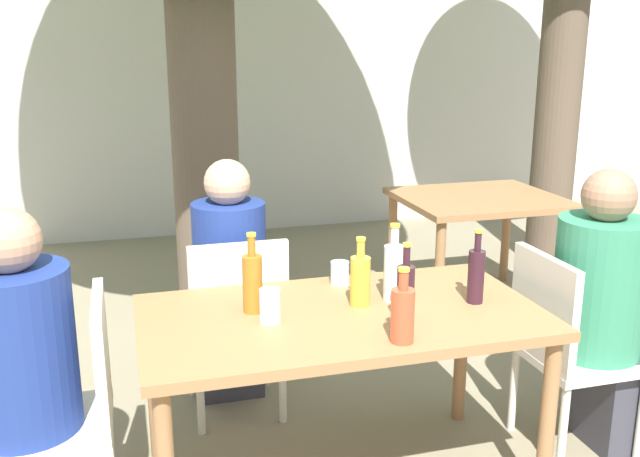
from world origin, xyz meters
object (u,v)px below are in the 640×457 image
dining_table_front (341,333)px  dining_table_back (478,211)px  wine_bottle_5 (405,293)px  drinking_glass_1 (340,273)px  patio_chair_2 (236,318)px  person_seated_1 (611,323)px  person_seated_0 (0,401)px  oil_cruet_2 (360,279)px  drinking_glass_0 (270,306)px  patio_chair_0 (72,406)px  patio_chair_1 (564,342)px  amber_bottle_1 (252,282)px  wine_bottle_4 (476,274)px  water_bottle_0 (394,271)px  soda_bottle_3 (403,313)px  person_seated_2 (228,293)px

dining_table_front → dining_table_back: same height
wine_bottle_5 → drinking_glass_1: size_ratio=3.12×
dining_table_front → patio_chair_2: 0.73m
person_seated_1 → person_seated_0: bearing=90.0°
oil_cruet_2 → drinking_glass_0: 0.38m
patio_chair_0 → wine_bottle_5: bearing=82.0°
patio_chair_1 → wine_bottle_5: wine_bottle_5 is taller
amber_bottle_1 → wine_bottle_4: amber_bottle_1 is taller
patio_chair_1 → dining_table_front: bearing=90.0°
patio_chair_0 → wine_bottle_4: wine_bottle_4 is taller
water_bottle_0 → soda_bottle_3: bearing=-107.3°
wine_bottle_5 → drinking_glass_1: wine_bottle_5 is taller
patio_chair_2 → wine_bottle_4: (0.84, -0.68, 0.36)m
patio_chair_0 → drinking_glass_0: patio_chair_0 is taller
drinking_glass_1 → oil_cruet_2: bearing=-89.8°
dining_table_back → soda_bottle_3: soda_bottle_3 is taller
patio_chair_2 → water_bottle_0: 0.86m
wine_bottle_5 → drinking_glass_0: bearing=163.1°
patio_chair_0 → water_bottle_0: bearing=93.4°
person_seated_2 → wine_bottle_5: (0.49, -1.04, 0.32)m
dining_table_back → drinking_glass_1: size_ratio=10.45×
person_seated_0 → person_seated_2: 1.26m
dining_table_front → drinking_glass_0: bearing=-175.5°
dining_table_front → drinking_glass_1: 0.35m
water_bottle_0 → dining_table_front: bearing=-163.0°
wine_bottle_5 → drinking_glass_0: wine_bottle_5 is taller
dining_table_back → wine_bottle_5: bearing=-124.8°
person_seated_2 → patio_chair_2: bearing=90.0°
patio_chair_1 → oil_cruet_2: size_ratio=3.26×
dining_table_front → drinking_glass_1: size_ratio=15.55×
drinking_glass_0 → water_bottle_0: bearing=10.4°
drinking_glass_1 → dining_table_back: bearing=45.0°
person_seated_2 → wine_bottle_4: 1.28m
patio_chair_0 → person_seated_1: 2.20m
patio_chair_1 → drinking_glass_0: patio_chair_1 is taller
patio_chair_2 → person_seated_0: 1.12m
dining_table_front → wine_bottle_5: bearing=-41.2°
water_bottle_0 → dining_table_back: bearing=52.6°
wine_bottle_5 → wine_bottle_4: bearing=19.5°
water_bottle_0 → wine_bottle_5: size_ratio=1.02×
person_seated_0 → amber_bottle_1: bearing=96.2°
patio_chair_0 → soda_bottle_3: soda_bottle_3 is taller
patio_chair_1 → wine_bottle_5: size_ratio=2.95×
dining_table_back → person_seated_2: size_ratio=0.84×
dining_table_front → patio_chair_2: patio_chair_2 is taller
person_seated_1 → soda_bottle_3: bearing=106.0°
dining_table_back → wine_bottle_5: wine_bottle_5 is taller
oil_cruet_2 → drinking_glass_1: oil_cruet_2 is taller
soda_bottle_3 → dining_table_front: bearing=110.3°
patio_chair_0 → amber_bottle_1: bearing=98.3°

